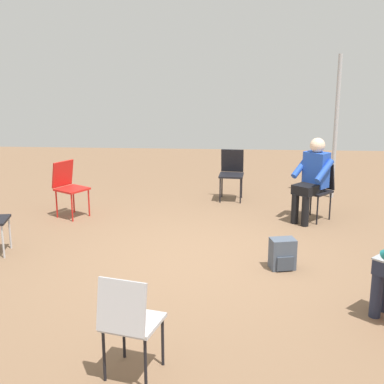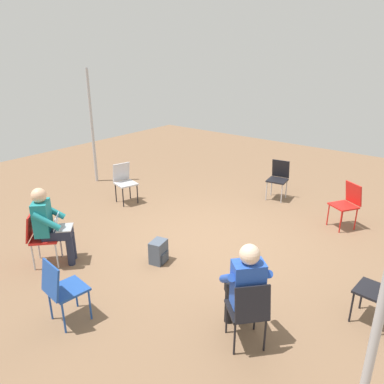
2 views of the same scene
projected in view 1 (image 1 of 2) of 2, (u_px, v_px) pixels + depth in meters
The scene contains 8 objects.
ground_plane at pixel (200, 258), 6.53m from camera, with size 15.44×15.44×0.00m, color brown.
chair_southwest at pixel (318, 187), 7.97m from camera, with size 0.58×0.59×0.85m.
chair_southeast at pixel (68, 185), 8.10m from camera, with size 0.58×0.56×0.85m.
chair_south at pixel (232, 171), 9.05m from camera, with size 0.43×0.47×0.85m.
chair_north at pixel (129, 319), 3.99m from camera, with size 0.49×0.52×0.85m.
person_in_blue at pixel (312, 176), 7.81m from camera, with size 0.63×0.63×1.24m.
backpack_near_laptop_user at pixel (282, 255), 6.18m from camera, with size 0.32×0.29×0.36m.
tent_pole_near at pixel (336, 128), 8.99m from camera, with size 0.07×0.07×2.42m, color #B2B2B7.
Camera 1 is at (-0.31, 6.11, 2.42)m, focal length 50.00 mm.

